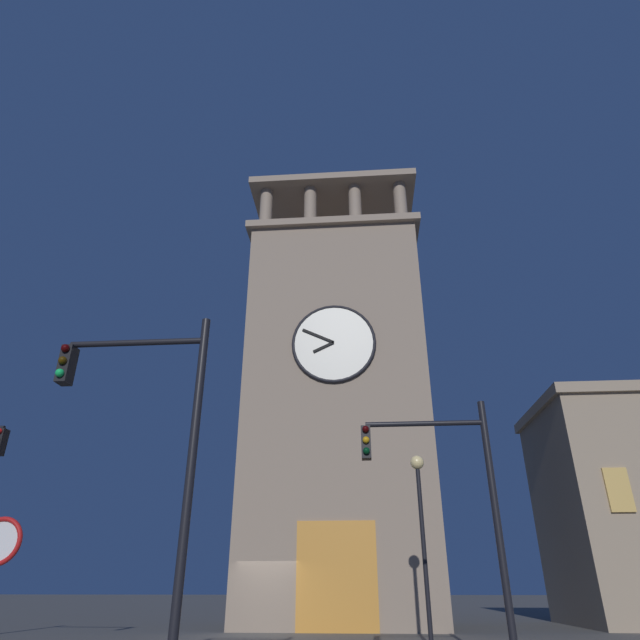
# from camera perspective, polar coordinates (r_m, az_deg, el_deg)

# --- Properties ---
(ground_plane) EXTENTS (200.00, 200.00, 0.00)m
(ground_plane) POSITION_cam_1_polar(r_m,az_deg,el_deg) (22.68, -6.40, -30.27)
(ground_plane) COLOR #56544F
(clocktower) EXTENTS (9.29, 7.32, 24.99)m
(clocktower) POSITION_cam_1_polar(r_m,az_deg,el_deg) (28.03, 1.89, -8.89)
(clocktower) COLOR gray
(clocktower) RESTS_ON ground_plane
(traffic_signal_near) EXTENTS (2.92, 0.41, 5.49)m
(traffic_signal_near) POSITION_cam_1_polar(r_m,az_deg,el_deg) (12.74, 13.60, -16.73)
(traffic_signal_near) COLOR black
(traffic_signal_near) RESTS_ON ground_plane
(traffic_signal_far) EXTENTS (2.82, 0.41, 6.25)m
(traffic_signal_far) POSITION_cam_1_polar(r_m,az_deg,el_deg) (10.22, -17.62, -11.24)
(traffic_signal_far) COLOR black
(traffic_signal_far) RESTS_ON ground_plane
(street_lamp) EXTENTS (0.44, 0.44, 5.43)m
(street_lamp) POSITION_cam_1_polar(r_m,az_deg,el_deg) (18.14, 10.63, -19.12)
(street_lamp) COLOR black
(street_lamp) RESTS_ON ground_plane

